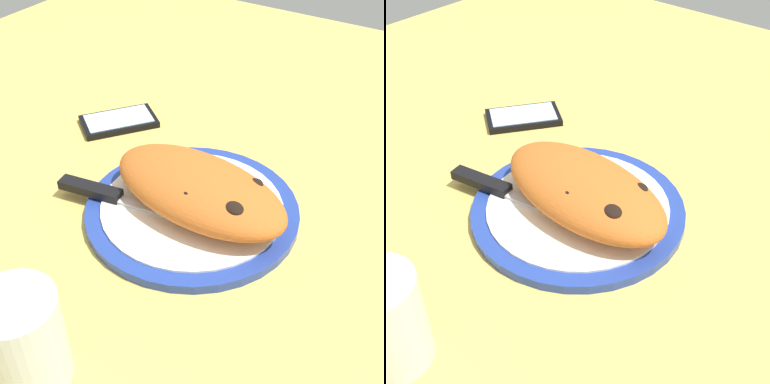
{
  "view_description": "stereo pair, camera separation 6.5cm",
  "coord_description": "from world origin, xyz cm",
  "views": [
    {
      "loc": [
        -28.11,
        43.58,
        44.4
      ],
      "look_at": [
        0.0,
        0.0,
        3.54
      ],
      "focal_mm": 49.64,
      "sensor_mm": 36.0,
      "label": 1
    },
    {
      "loc": [
        -33.37,
        39.7,
        44.4
      ],
      "look_at": [
        0.0,
        0.0,
        3.54
      ],
      "focal_mm": 49.64,
      "sensor_mm": 36.0,
      "label": 2
    }
  ],
  "objects": [
    {
      "name": "plate",
      "position": [
        0.0,
        0.0,
        0.73
      ],
      "size": [
        27.21,
        27.21,
        1.54
      ],
      "color": "#233D99",
      "rests_on": "ground_plane"
    },
    {
      "name": "calzone",
      "position": [
        -0.93,
        -0.11,
        4.41
      ],
      "size": [
        25.78,
        15.27,
        5.73
      ],
      "color": "#C16023",
      "rests_on": "plate"
    },
    {
      "name": "knife",
      "position": [
        9.22,
        4.56,
        2.02
      ],
      "size": [
        22.21,
        5.69,
        1.2
      ],
      "color": "silver",
      "rests_on": "plate"
    },
    {
      "name": "ground_plane",
      "position": [
        0.0,
        0.0,
        -1.5
      ],
      "size": [
        150.0,
        150.0,
        3.0
      ],
      "primitive_type": "cube",
      "color": "#DBB756"
    },
    {
      "name": "fork",
      "position": [
        3.6,
        -5.98,
        1.74
      ],
      "size": [
        16.25,
        4.15,
        0.4
      ],
      "color": "silver",
      "rests_on": "plate"
    },
    {
      "name": "smartphone",
      "position": [
        21.94,
        -12.27,
        0.56
      ],
      "size": [
        12.4,
        13.48,
        1.16
      ],
      "color": "black",
      "rests_on": "ground_plane"
    }
  ]
}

